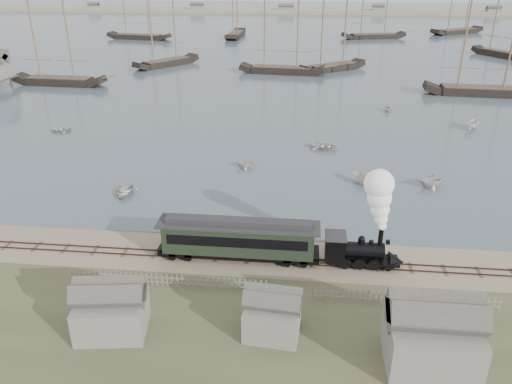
# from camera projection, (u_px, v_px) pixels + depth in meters

# --- Properties ---
(ground) EXTENTS (600.00, 600.00, 0.00)m
(ground) POSITION_uv_depth(u_px,v_px,m) (261.00, 249.00, 48.68)
(ground) COLOR tan
(ground) RESTS_ON ground
(harbor_water) EXTENTS (600.00, 336.00, 0.06)m
(harbor_water) POSITION_uv_depth(u_px,v_px,m) (301.00, 31.00, 202.19)
(harbor_water) COLOR #455962
(harbor_water) RESTS_ON ground
(rail_track) EXTENTS (120.00, 1.80, 0.16)m
(rail_track) POSITION_uv_depth(u_px,v_px,m) (259.00, 259.00, 46.86)
(rail_track) COLOR #36241D
(rail_track) RESTS_ON ground
(picket_fence_west) EXTENTS (19.00, 0.10, 1.20)m
(picket_fence_west) POSITION_uv_depth(u_px,v_px,m) (178.00, 287.00, 42.98)
(picket_fence_west) COLOR gray
(picket_fence_west) RESTS_ON ground
(picket_fence_east) EXTENTS (15.00, 0.10, 1.20)m
(picket_fence_east) POSITION_uv_depth(u_px,v_px,m) (404.00, 305.00, 40.73)
(picket_fence_east) COLOR gray
(picket_fence_east) RESTS_ON ground
(shed_left) EXTENTS (5.00, 4.00, 4.10)m
(shed_left) POSITION_uv_depth(u_px,v_px,m) (114.00, 330.00, 37.89)
(shed_left) COLOR gray
(shed_left) RESTS_ON ground
(shed_mid) EXTENTS (4.00, 3.50, 3.60)m
(shed_mid) POSITION_uv_depth(u_px,v_px,m) (272.00, 333.00, 37.66)
(shed_mid) COLOR gray
(shed_mid) RESTS_ON ground
(shed_right) EXTENTS (6.00, 5.00, 5.10)m
(shed_right) POSITION_uv_depth(u_px,v_px,m) (427.00, 363.00, 34.82)
(shed_right) COLOR gray
(shed_right) RESTS_ON ground
(far_spit) EXTENTS (500.00, 20.00, 1.80)m
(far_spit) POSITION_uv_depth(u_px,v_px,m) (304.00, 13.00, 274.44)
(far_spit) COLOR tan
(far_spit) RESTS_ON ground
(locomotive) EXTENTS (7.27, 2.71, 9.06)m
(locomotive) POSITION_uv_depth(u_px,v_px,m) (374.00, 226.00, 44.16)
(locomotive) COLOR black
(locomotive) RESTS_ON ground
(passenger_coach) EXTENTS (14.96, 2.88, 3.63)m
(passenger_coach) POSITION_uv_depth(u_px,v_px,m) (238.00, 238.00, 46.10)
(passenger_coach) COLOR black
(passenger_coach) RESTS_ON ground
(beached_dinghy) EXTENTS (2.92, 3.67, 0.68)m
(beached_dinghy) POSITION_uv_depth(u_px,v_px,m) (210.00, 242.00, 49.23)
(beached_dinghy) COLOR silver
(beached_dinghy) RESTS_ON ground
(rowboat_0) EXTENTS (4.07, 3.09, 0.79)m
(rowboat_0) POSITION_uv_depth(u_px,v_px,m) (125.00, 192.00, 59.69)
(rowboat_0) COLOR silver
(rowboat_0) RESTS_ON harbor_water
(rowboat_1) EXTENTS (2.34, 2.71, 1.42)m
(rowboat_1) POSITION_uv_depth(u_px,v_px,m) (245.00, 163.00, 67.46)
(rowboat_1) COLOR silver
(rowboat_1) RESTS_ON harbor_water
(rowboat_2) EXTENTS (3.45, 2.93, 1.29)m
(rowboat_2) POSITION_uv_depth(u_px,v_px,m) (361.00, 179.00, 62.50)
(rowboat_2) COLOR silver
(rowboat_2) RESTS_ON harbor_water
(rowboat_3) EXTENTS (4.09, 4.92, 0.88)m
(rowboat_3) POSITION_uv_depth(u_px,v_px,m) (324.00, 146.00, 74.29)
(rowboat_3) COLOR silver
(rowboat_3) RESTS_ON harbor_water
(rowboat_4) EXTENTS (3.84, 4.17, 1.84)m
(rowboat_4) POSITION_uv_depth(u_px,v_px,m) (431.00, 180.00, 61.63)
(rowboat_4) COLOR silver
(rowboat_4) RESTS_ON harbor_water
(rowboat_5) EXTENTS (4.05, 3.48, 1.51)m
(rowboat_5) POSITION_uv_depth(u_px,v_px,m) (472.00, 125.00, 83.14)
(rowboat_5) COLOR silver
(rowboat_5) RESTS_ON harbor_water
(rowboat_6) EXTENTS (2.70, 3.58, 0.70)m
(rowboat_6) POSITION_uv_depth(u_px,v_px,m) (60.00, 129.00, 82.06)
(rowboat_6) COLOR silver
(rowboat_6) RESTS_ON harbor_water
(rowboat_7) EXTENTS (2.96, 2.61, 1.46)m
(rowboat_7) POSITION_uv_depth(u_px,v_px,m) (388.00, 107.00, 93.03)
(rowboat_7) COLOR silver
(rowboat_7) RESTS_ON harbor_water
(schooner_0) EXTENTS (21.47, 6.13, 20.00)m
(schooner_0) POSITION_uv_depth(u_px,v_px,m) (53.00, 39.00, 109.35)
(schooner_0) COLOR black
(schooner_0) RESTS_ON harbor_water
(schooner_1) EXTENTS (15.46, 18.27, 20.00)m
(schooner_1) POSITION_uv_depth(u_px,v_px,m) (164.00, 27.00, 129.96)
(schooner_1) COLOR black
(schooner_1) RESTS_ON harbor_water
(schooner_2) EXTENTS (21.68, 7.09, 20.00)m
(schooner_2) POSITION_uv_depth(u_px,v_px,m) (283.00, 32.00, 120.89)
(schooner_2) COLOR black
(schooner_2) RESTS_ON harbor_water
(schooner_3) EXTENTS (17.88, 15.31, 20.00)m
(schooner_3) POSITION_uv_depth(u_px,v_px,m) (335.00, 30.00, 124.16)
(schooner_3) COLOR black
(schooner_3) RESTS_ON harbor_water
(schooner_4) EXTENTS (23.86, 7.07, 20.00)m
(schooner_4) POSITION_uv_depth(u_px,v_px,m) (490.00, 46.00, 100.59)
(schooner_4) COLOR black
(schooner_4) RESTS_ON harbor_water
(schooner_5) EXTENTS (13.55, 17.59, 20.00)m
(schooner_5) POSITION_uv_depth(u_px,v_px,m) (507.00, 21.00, 143.16)
(schooner_5) COLOR black
(schooner_5) RESTS_ON harbor_water
(schooner_6) EXTENTS (24.20, 9.02, 20.00)m
(schooner_6) POSITION_uv_depth(u_px,v_px,m) (137.00, 10.00, 176.71)
(schooner_6) COLOR black
(schooner_6) RESTS_ON harbor_water
(schooner_7) EXTENTS (5.75, 21.76, 20.00)m
(schooner_7) POSITION_uv_depth(u_px,v_px,m) (235.00, 9.00, 181.48)
(schooner_7) COLOR black
(schooner_7) RESTS_ON harbor_water
(schooner_8) EXTENTS (23.91, 10.91, 20.00)m
(schooner_8) POSITION_uv_depth(u_px,v_px,m) (376.00, 10.00, 178.13)
(schooner_8) COLOR black
(schooner_8) RESTS_ON harbor_water
(schooner_9) EXTENTS (23.13, 17.73, 20.00)m
(schooner_9) POSITION_uv_depth(u_px,v_px,m) (461.00, 6.00, 190.50)
(schooner_9) COLOR black
(schooner_9) RESTS_ON harbor_water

